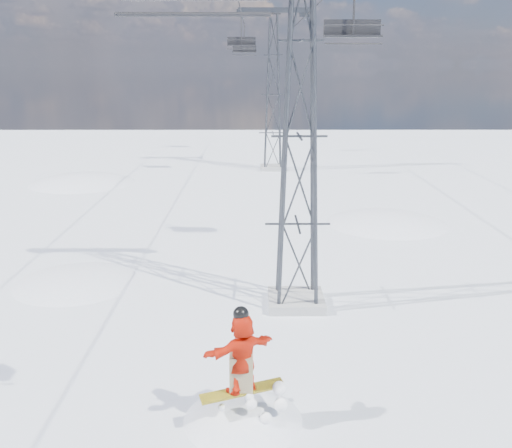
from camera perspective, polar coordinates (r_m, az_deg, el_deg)
The scene contains 6 objects.
snow_terrain at distance 35.24m, azimuth -7.21°, elevation -13.65°, with size 39.00×37.00×22.00m.
lift_tower_near at distance 17.42m, azimuth 4.36°, elevation 8.64°, with size 5.20×1.80×11.43m.
lift_tower_far at distance 42.32m, azimuth 1.72°, elevation 12.77°, with size 5.20×1.80×11.43m.
lift_chair_mid at distance 22.00m, azimuth 9.65°, elevation 18.58°, with size 2.08×0.60×2.58m.
lift_chair_far at distance 38.99m, azimuth -1.47°, elevation 17.72°, with size 1.86×0.54×2.31m.
lift_chair_extra at distance 50.40m, azimuth -1.17°, elevation 17.06°, with size 2.03×0.58×2.52m.
Camera 1 is at (-0.56, -9.24, 7.58)m, focal length 40.00 mm.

